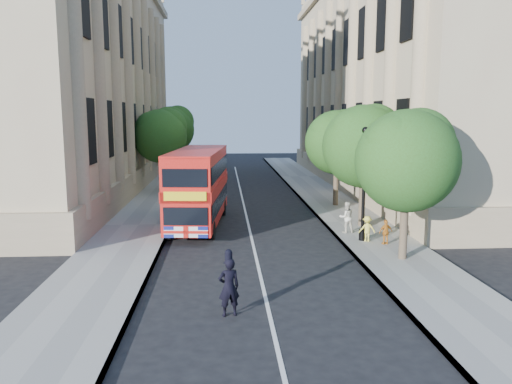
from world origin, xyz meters
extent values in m
plane|color=black|center=(0.00, 0.00, 0.00)|extent=(120.00, 120.00, 0.00)
cube|color=gray|center=(5.75, 10.00, 0.06)|extent=(3.50, 80.00, 0.12)
cube|color=gray|center=(-5.75, 10.00, 0.06)|extent=(3.50, 80.00, 0.12)
cube|color=tan|center=(13.80, 24.00, 9.00)|extent=(12.00, 38.00, 18.00)
cube|color=tan|center=(-13.80, 24.00, 9.00)|extent=(12.00, 38.00, 18.00)
cylinder|color=#473828|center=(5.80, 3.00, 1.43)|extent=(0.32, 0.32, 2.86)
sphere|color=#294C19|center=(5.80, 3.00, 4.03)|extent=(4.00, 4.00, 4.00)
sphere|color=#294C19|center=(6.40, 3.40, 4.68)|extent=(2.80, 2.80, 2.80)
sphere|color=#294C19|center=(5.30, 2.70, 4.55)|extent=(2.60, 2.60, 2.60)
cylinder|color=#473828|center=(5.80, 9.00, 1.50)|extent=(0.32, 0.32, 2.99)
sphere|color=#294C19|center=(5.80, 9.00, 4.22)|extent=(4.20, 4.20, 4.20)
sphere|color=#294C19|center=(6.40, 9.40, 4.90)|extent=(2.94, 2.94, 2.94)
sphere|color=#294C19|center=(5.30, 8.70, 4.76)|extent=(2.73, 2.73, 2.73)
cylinder|color=#473828|center=(5.80, 15.00, 1.45)|extent=(0.32, 0.32, 2.90)
sphere|color=#294C19|center=(5.80, 15.00, 4.09)|extent=(4.00, 4.00, 4.00)
sphere|color=#294C19|center=(6.40, 15.40, 4.75)|extent=(2.80, 2.80, 2.80)
sphere|color=#294C19|center=(5.30, 14.70, 4.62)|extent=(2.60, 2.60, 2.60)
cylinder|color=#473828|center=(-6.00, 22.00, 1.50)|extent=(0.32, 0.32, 2.99)
sphere|color=#294C19|center=(-6.00, 22.00, 4.22)|extent=(4.00, 4.00, 4.00)
sphere|color=#294C19|center=(-5.40, 22.40, 4.90)|extent=(2.80, 2.80, 2.80)
sphere|color=#294C19|center=(-6.50, 21.70, 4.76)|extent=(2.60, 2.60, 2.60)
cylinder|color=#473828|center=(-6.00, 30.00, 1.58)|extent=(0.32, 0.32, 3.17)
sphere|color=#294C19|center=(-6.00, 30.00, 4.46)|extent=(4.20, 4.20, 4.20)
sphere|color=#294C19|center=(-5.40, 30.40, 5.18)|extent=(2.94, 2.94, 2.94)
sphere|color=#294C19|center=(-6.50, 29.70, 5.04)|extent=(2.73, 2.73, 2.73)
cylinder|color=black|center=(5.00, 6.00, 0.37)|extent=(0.30, 0.30, 0.50)
cylinder|color=black|center=(5.00, 6.00, 2.62)|extent=(0.14, 0.14, 5.00)
sphere|color=black|center=(5.00, 6.00, 5.12)|extent=(0.32, 0.32, 0.32)
cube|color=red|center=(-2.60, 10.03, 2.17)|extent=(3.00, 8.66, 3.53)
cube|color=black|center=(-2.60, 10.03, 1.38)|extent=(3.01, 8.13, 0.80)
cube|color=black|center=(-2.60, 10.03, 3.08)|extent=(3.01, 8.13, 0.80)
cube|color=yellow|center=(-2.99, 5.80, 2.28)|extent=(1.88, 0.25, 0.40)
cylinder|color=black|center=(-3.88, 7.14, 0.45)|extent=(0.33, 0.91, 0.89)
cylinder|color=black|center=(-1.87, 6.96, 0.45)|extent=(0.33, 0.91, 0.89)
cylinder|color=black|center=(-3.35, 12.92, 0.45)|extent=(0.33, 0.91, 0.89)
cylinder|color=black|center=(-1.34, 12.74, 0.45)|extent=(0.33, 0.91, 0.89)
cube|color=black|center=(-2.98, 10.29, 1.42)|extent=(2.22, 2.03, 2.21)
cube|color=black|center=(-3.04, 9.40, 1.68)|extent=(1.89, 0.23, 0.74)
cube|color=black|center=(-2.82, 12.60, 1.63)|extent=(2.32, 3.49, 2.63)
cube|color=black|center=(-2.87, 11.97, 0.37)|extent=(2.22, 5.16, 0.26)
cylinder|color=black|center=(-3.93, 10.25, 0.42)|extent=(0.29, 0.85, 0.84)
cylinder|color=black|center=(-2.04, 10.12, 0.42)|extent=(0.29, 0.85, 0.84)
cylinder|color=black|center=(-3.70, 13.71, 0.42)|extent=(0.29, 0.85, 0.84)
cylinder|color=black|center=(-1.81, 13.58, 0.42)|extent=(0.29, 0.85, 0.84)
imported|color=black|center=(-1.18, -2.00, 0.87)|extent=(0.72, 0.56, 1.74)
imported|color=silver|center=(4.64, 7.54, 0.88)|extent=(0.80, 0.66, 1.52)
imported|color=orange|center=(5.84, 5.23, 0.67)|extent=(0.69, 0.41, 1.11)
imported|color=#ECDD50|center=(5.16, 5.81, 0.70)|extent=(0.77, 0.47, 1.16)
camera|label=1|loc=(-1.31, -15.84, 5.80)|focal=35.00mm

